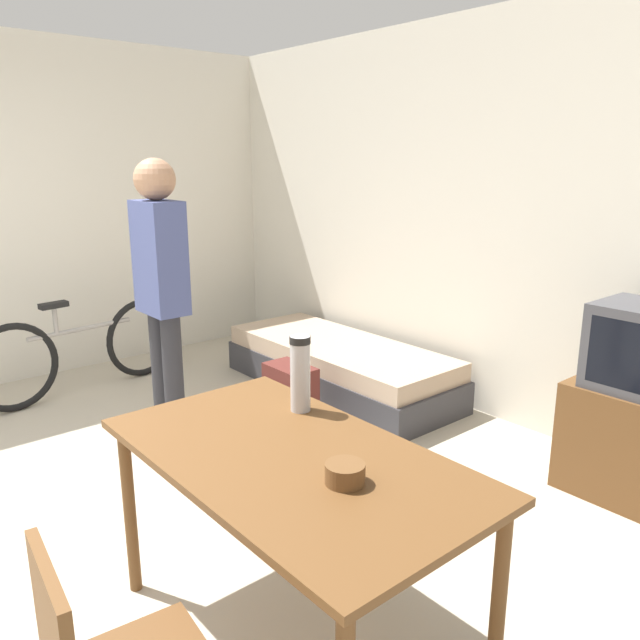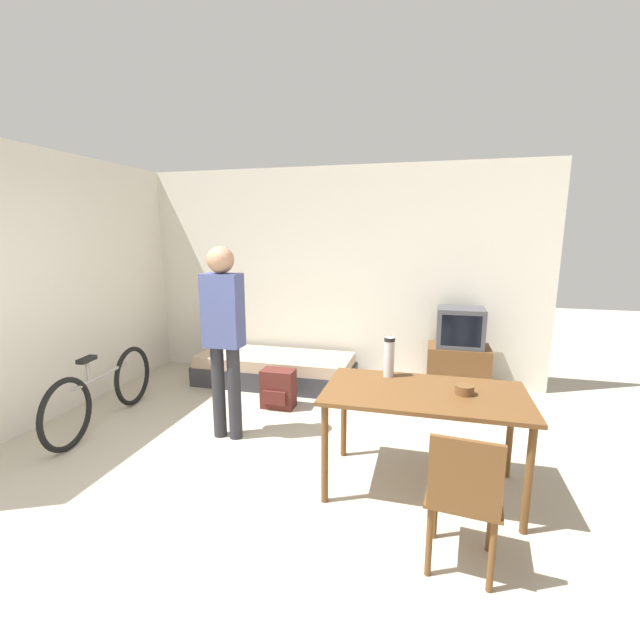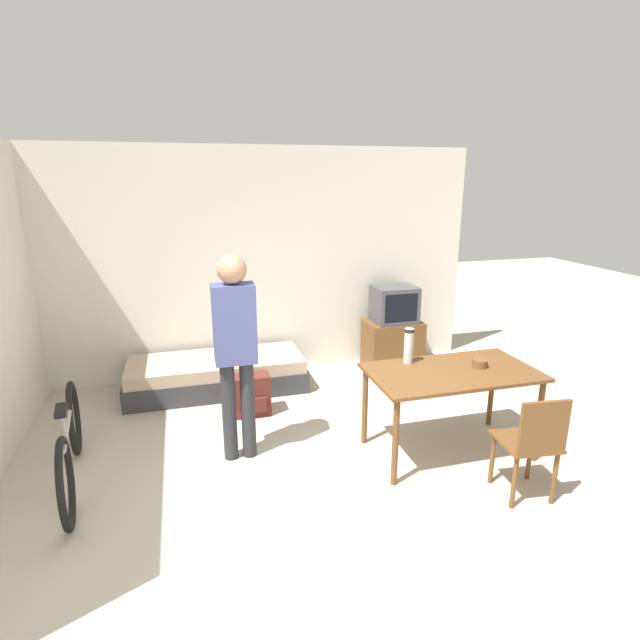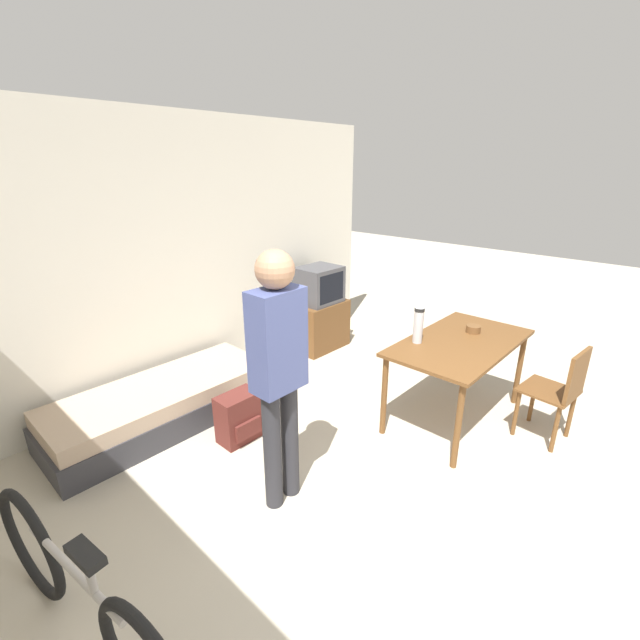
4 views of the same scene
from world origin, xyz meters
The scene contains 11 objects.
ground_plane centered at (0.00, 0.00, 0.00)m, with size 20.00×20.00×0.00m, color #B2A893.
wall_back centered at (0.00, 3.34, 1.35)m, with size 5.61×0.06×2.70m.
daybed centered at (-0.46, 2.84, 0.19)m, with size 1.99×0.78×0.38m.
tv centered at (1.75, 2.97, 0.48)m, with size 0.69×0.47×1.05m.
dining_table centered at (1.39, 0.94, 0.68)m, with size 1.43×0.79×0.77m.
wooden_chair centered at (1.63, 0.16, 0.49)m, with size 0.44×0.44×0.85m.
bicycle centered at (-1.69, 1.29, 0.34)m, with size 0.26×1.69×0.74m.
person_standing centered at (-0.38, 1.35, 1.04)m, with size 0.34×0.24×1.77m.
thermos_flask centered at (1.11, 1.21, 0.94)m, with size 0.09×0.09×0.32m.
mate_bowl centered at (1.67, 0.95, 0.80)m, with size 0.13×0.13×0.07m.
backpack centered at (-0.16, 2.13, 0.21)m, with size 0.36×0.25×0.43m.
Camera 3 is at (-0.75, -2.56, 2.35)m, focal length 28.00 mm.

